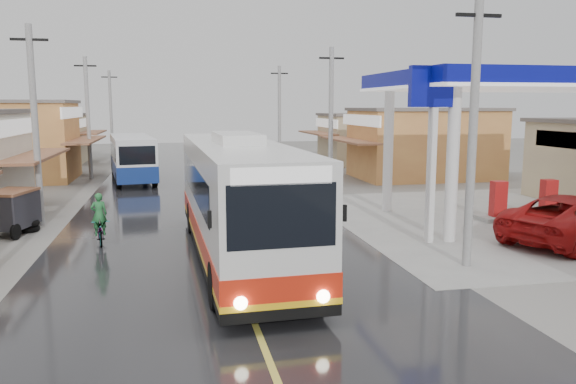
% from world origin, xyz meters
% --- Properties ---
extents(ground, '(120.00, 120.00, 0.00)m').
position_xyz_m(ground, '(0.00, 0.00, 0.00)').
color(ground, slate).
rests_on(ground, ground).
extents(road, '(12.00, 90.00, 0.02)m').
position_xyz_m(road, '(0.00, 15.00, 0.01)').
color(road, black).
rests_on(road, ground).
extents(centre_line, '(0.15, 90.00, 0.01)m').
position_xyz_m(centre_line, '(0.00, 15.00, 0.02)').
color(centre_line, '#D8CC4C').
rests_on(centre_line, road).
extents(shopfronts_right, '(11.00, 44.00, 4.80)m').
position_xyz_m(shopfronts_right, '(15.00, 12.00, 0.00)').
color(shopfronts_right, silver).
rests_on(shopfronts_right, ground).
extents(utility_poles_left, '(1.60, 50.00, 8.00)m').
position_xyz_m(utility_poles_left, '(-7.00, 16.00, 0.00)').
color(utility_poles_left, gray).
rests_on(utility_poles_left, ground).
extents(utility_poles_right, '(1.60, 36.00, 8.00)m').
position_xyz_m(utility_poles_right, '(7.00, 15.00, 0.00)').
color(utility_poles_right, gray).
rests_on(utility_poles_right, ground).
extents(coach_bus, '(3.21, 12.86, 3.99)m').
position_xyz_m(coach_bus, '(0.30, 2.41, 1.92)').
color(coach_bus, silver).
rests_on(coach_bus, road).
extents(second_bus, '(3.49, 8.96, 2.90)m').
position_xyz_m(second_bus, '(-4.17, 22.04, 1.56)').
color(second_bus, silver).
rests_on(second_bus, road).
extents(jeepney, '(6.79, 5.15, 1.71)m').
position_xyz_m(jeepney, '(12.27, 1.99, 0.86)').
color(jeepney, '#A11010').
rests_on(jeepney, ground).
extents(cyclist, '(0.86, 1.80, 1.86)m').
position_xyz_m(cyclist, '(-4.25, 5.18, 0.61)').
color(cyclist, black).
rests_on(cyclist, ground).
extents(tricycle_near, '(1.92, 2.48, 1.69)m').
position_xyz_m(tricycle_near, '(-7.72, 7.48, 0.96)').
color(tricycle_near, '#26262D').
rests_on(tricycle_near, ground).
extents(tyre_stack, '(0.87, 0.87, 0.44)m').
position_xyz_m(tyre_stack, '(-7.25, 7.84, 0.22)').
color(tyre_stack, black).
rests_on(tyre_stack, ground).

